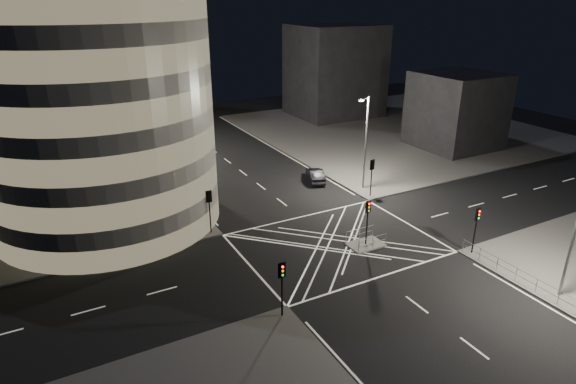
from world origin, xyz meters
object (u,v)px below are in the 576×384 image
central_island (366,245)px  traffic_signal_fr (372,171)px  traffic_signal_nr (477,222)px  traffic_signal_island (368,214)px  street_lamp_right_far (365,140)px  traffic_signal_fl (209,204)px  street_lamp_left_far (139,119)px  traffic_signal_nl (282,279)px  street_lamp_right_near (576,226)px  sedan (315,175)px  street_lamp_left_near (182,159)px

central_island → traffic_signal_fr: (6.80, 8.30, 2.84)m
traffic_signal_nr → traffic_signal_island: same height
traffic_signal_nr → street_lamp_right_far: (0.64, 15.80, 2.63)m
traffic_signal_fr → street_lamp_right_far: 3.48m
traffic_signal_fl → street_lamp_left_far: bearing=91.6°
street_lamp_right_far → traffic_signal_nr: bearing=-92.3°
traffic_signal_nl → street_lamp_right_near: street_lamp_right_near is taller
central_island → street_lamp_right_near: 15.54m
traffic_signal_nl → central_island: bearing=26.1°
traffic_signal_island → sedan: traffic_signal_island is taller
central_island → street_lamp_right_far: size_ratio=0.30×
traffic_signal_fr → street_lamp_right_far: (0.64, 2.20, 2.63)m
street_lamp_left_near → traffic_signal_fr: bearing=-15.9°
sedan → traffic_signal_fr: bearing=132.5°
traffic_signal_fr → traffic_signal_nr: 13.60m
central_island → sedan: size_ratio=0.67×
traffic_signal_fr → traffic_signal_nl: bearing=-142.3°
traffic_signal_fl → street_lamp_left_far: 23.36m
sedan → traffic_signal_fl: bearing=45.1°
traffic_signal_nr → traffic_signal_island: (-6.80, 5.30, 0.00)m
street_lamp_left_near → street_lamp_right_far: 19.11m
street_lamp_left_near → street_lamp_right_far: bearing=-9.0°
traffic_signal_island → street_lamp_right_near: street_lamp_right_near is taller
traffic_signal_nr → street_lamp_right_far: street_lamp_right_far is taller
street_lamp_left_near → street_lamp_right_far: size_ratio=1.00×
central_island → sedan: (4.15, 15.00, 0.67)m
street_lamp_left_near → street_lamp_left_far: bearing=90.0°
central_island → traffic_signal_island: 2.84m
central_island → traffic_signal_fl: size_ratio=0.75×
street_lamp_left_near → street_lamp_left_far: 18.00m
central_island → street_lamp_right_near: street_lamp_right_near is taller
traffic_signal_fr → street_lamp_left_far: street_lamp_left_far is taller
traffic_signal_island → street_lamp_right_near: 14.78m
central_island → street_lamp_left_near: (-11.44, 13.50, 5.47)m
traffic_signal_fl → sedan: (14.95, 6.70, -2.17)m
traffic_signal_fr → street_lamp_left_near: street_lamp_left_near is taller
central_island → street_lamp_right_far: bearing=54.7°
traffic_signal_island → street_lamp_left_near: 17.89m
street_lamp_right_near → sedan: size_ratio=2.22×
traffic_signal_nr → street_lamp_right_near: size_ratio=0.40×
central_island → street_lamp_right_far: street_lamp_right_far is taller
traffic_signal_island → street_lamp_right_far: street_lamp_right_far is taller
traffic_signal_fr → sedan: traffic_signal_fr is taller
street_lamp_left_far → street_lamp_right_near: bearing=-66.8°
traffic_signal_nr → street_lamp_left_far: (-18.24, 36.80, 2.63)m
central_island → street_lamp_right_far: 13.98m
traffic_signal_nr → street_lamp_left_near: (-18.24, 18.80, 2.63)m
central_island → traffic_signal_fl: (-10.80, 8.30, 2.84)m
central_island → traffic_signal_nr: (6.80, -5.30, 2.84)m
traffic_signal_island → street_lamp_left_far: street_lamp_left_far is taller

